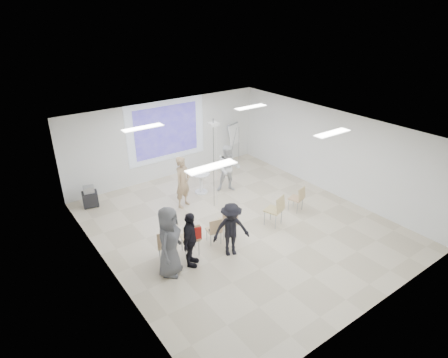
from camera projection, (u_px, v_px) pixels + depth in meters
floor at (239, 226)px, 11.57m from camera, size 8.00×9.00×0.10m
ceiling at (241, 130)px, 10.25m from camera, size 8.00×9.00×0.10m
wall_back at (166, 139)px, 14.24m from camera, size 8.00×0.10×3.00m
wall_left at (104, 224)px, 8.76m from camera, size 0.10×9.00×3.00m
wall_right at (331, 152)px, 13.06m from camera, size 0.10×9.00×3.00m
projection_halo at (167, 131)px, 14.05m from camera, size 3.20×0.01×2.30m
projection_image at (167, 131)px, 14.04m from camera, size 2.60×0.01×1.90m
pedestal_table at (201, 182)px, 13.32m from camera, size 0.82×0.82×0.77m
player_left at (183, 179)px, 12.21m from camera, size 0.86×0.73×2.00m
player_right at (228, 166)px, 13.25m from camera, size 1.17×1.11×1.91m
controller_left at (183, 166)px, 12.36m from camera, size 0.08×0.13×0.04m
controller_right at (220, 157)px, 13.20m from camera, size 0.11×0.14×0.04m
chair_far_left at (166, 243)px, 9.71m from camera, size 0.58×0.59×0.92m
chair_left_mid at (191, 237)px, 9.93m from camera, size 0.56×0.58×0.97m
chair_left_inner at (215, 229)px, 10.43m from camera, size 0.46×0.48×0.81m
chair_center at (229, 220)px, 10.68m from camera, size 0.59×0.62×0.98m
chair_right_inner at (276, 208)px, 11.26m from camera, size 0.61×0.63×1.01m
chair_right_far at (298, 197)px, 12.10m from camera, size 0.50×0.52×0.86m
red_jacket at (194, 234)px, 9.78m from camera, size 0.40×0.18×0.38m
laptop at (213, 229)px, 10.52m from camera, size 0.34×0.27×0.02m
audience_left at (190, 236)px, 9.41m from camera, size 1.16×1.16×1.76m
audience_mid at (231, 226)px, 9.83m from camera, size 1.27×0.97×1.75m
audience_outer at (169, 238)px, 9.06m from camera, size 1.20×1.17×2.08m
flipchart_easel at (234, 134)px, 15.55m from camera, size 0.71×0.56×1.72m
av_cart at (90, 197)px, 12.45m from camera, size 0.56×0.49×0.73m
ceiling_projector at (213, 128)px, 11.55m from camera, size 0.30×0.25×3.00m
fluor_panel_nw at (143, 128)px, 10.69m from camera, size 1.20×0.30×0.02m
fluor_panel_ne at (251, 107)px, 12.81m from camera, size 1.20×0.30×0.02m
fluor_panel_sw at (212, 167)px, 8.12m from camera, size 1.20×0.30×0.02m
fluor_panel_se at (332, 133)px, 10.24m from camera, size 1.20×0.30×0.02m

